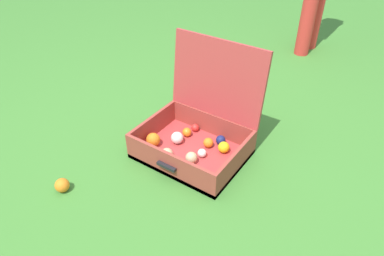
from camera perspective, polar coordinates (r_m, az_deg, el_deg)
ground_plane at (r=1.89m, az=-0.47°, el=-5.57°), size 16.00×16.00×0.00m
open_suitcase at (r=1.89m, az=0.89°, el=-0.40°), size 0.56×0.51×0.58m
stray_ball_on_grass at (r=1.82m, az=-20.46°, el=-8.76°), size 0.07×0.07×0.07m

